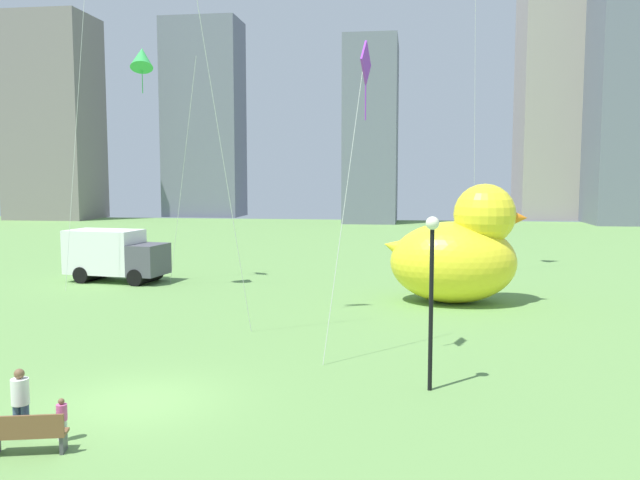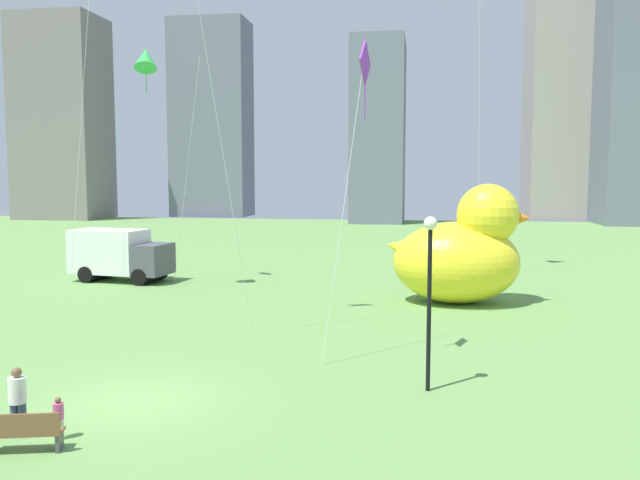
{
  "view_description": "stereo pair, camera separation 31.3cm",
  "coord_description": "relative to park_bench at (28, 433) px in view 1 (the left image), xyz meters",
  "views": [
    {
      "loc": [
        7.02,
        -15.91,
        5.9
      ],
      "look_at": [
        4.03,
        5.71,
        3.73
      ],
      "focal_mm": 37.07,
      "sensor_mm": 36.0,
      "label": 1
    },
    {
      "loc": [
        7.33,
        -15.86,
        5.9
      ],
      "look_at": [
        4.03,
        5.71,
        3.73
      ],
      "focal_mm": 37.07,
      "sensor_mm": 36.0,
      "label": 2
    }
  ],
  "objects": [
    {
      "name": "giant_inflatable_duck",
      "position": [
        10.12,
        18.23,
        1.86
      ],
      "size": [
        6.62,
        4.25,
        5.49
      ],
      "color": "yellow",
      "rests_on": "ground"
    },
    {
      "name": "box_truck",
      "position": [
        -8.25,
        21.78,
        0.96
      ],
      "size": [
        5.71,
        3.02,
        2.85
      ],
      "color": "white",
      "rests_on": "ground"
    },
    {
      "name": "person_child",
      "position": [
        0.32,
        0.79,
        0.06
      ],
      "size": [
        0.24,
        0.24,
        0.97
      ],
      "color": "silver",
      "rests_on": "ground"
    },
    {
      "name": "kite_green",
      "position": [
        -5.16,
        18.89,
        11.06
      ],
      "size": [
        3.55,
        3.67,
        12.29
      ],
      "color": "silver",
      "rests_on": "ground"
    },
    {
      "name": "kite_purple",
      "position": [
        6.5,
        7.61,
        8.39
      ],
      "size": [
        1.39,
        1.91,
        9.86
      ],
      "color": "silver",
      "rests_on": "ground"
    },
    {
      "name": "ground_plane",
      "position": [
        0.92,
        3.45,
        -0.47
      ],
      "size": [
        140.0,
        140.0,
        0.0
      ],
      "primitive_type": "plane",
      "color": "#66954D"
    },
    {
      "name": "person_adult",
      "position": [
        -0.66,
        0.8,
        0.41
      ],
      "size": [
        0.39,
        0.39,
        1.59
      ],
      "color": "#38476B",
      "rests_on": "ground"
    },
    {
      "name": "city_skyline",
      "position": [
        3.3,
        74.35,
        14.51
      ],
      "size": [
        81.25,
        19.61,
        38.39
      ],
      "color": "gray",
      "rests_on": "ground"
    },
    {
      "name": "lamppost",
      "position": [
        8.51,
        5.41,
        2.79
      ],
      "size": [
        0.37,
        0.37,
        4.78
      ],
      "color": "black",
      "rests_on": "ground"
    },
    {
      "name": "park_bench",
      "position": [
        0.0,
        0.0,
        0.0
      ],
      "size": [
        1.6,
        0.81,
        0.9
      ],
      "color": "brown",
      "rests_on": "ground"
    }
  ]
}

